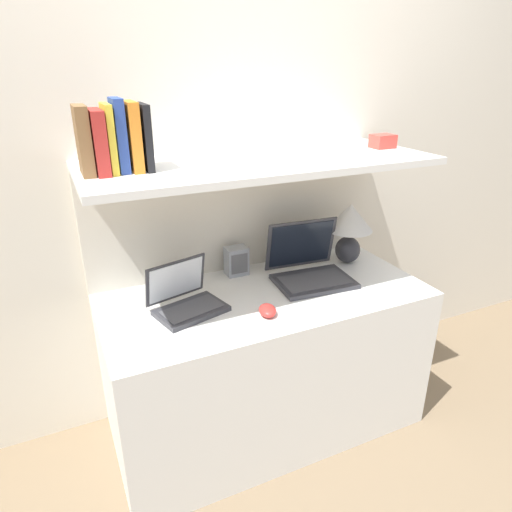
# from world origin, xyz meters

# --- Properties ---
(ground_plane) EXTENTS (12.00, 12.00, 0.00)m
(ground_plane) POSITION_xyz_m (0.00, 0.00, 0.00)
(ground_plane) COLOR #7A664C
(wall_back) EXTENTS (6.00, 0.05, 2.40)m
(wall_back) POSITION_xyz_m (0.00, 0.70, 1.20)
(wall_back) COLOR silver
(wall_back) RESTS_ON ground_plane
(desk) EXTENTS (1.40, 0.63, 0.70)m
(desk) POSITION_xyz_m (0.00, 0.32, 0.35)
(desk) COLOR white
(desk) RESTS_ON ground_plane
(back_riser) EXTENTS (1.40, 0.04, 1.25)m
(back_riser) POSITION_xyz_m (0.00, 0.65, 0.62)
(back_riser) COLOR silver
(back_riser) RESTS_ON ground_plane
(shelf) EXTENTS (1.40, 0.57, 0.03)m
(shelf) POSITION_xyz_m (0.00, 0.39, 1.26)
(shelf) COLOR white
(shelf) RESTS_ON back_riser
(table_lamp) EXTENTS (0.22, 0.22, 0.30)m
(table_lamp) POSITION_xyz_m (0.51, 0.46, 0.90)
(table_lamp) COLOR #2D2D33
(table_lamp) RESTS_ON desk
(laptop_large) EXTENTS (0.36, 0.32, 0.26)m
(laptop_large) POSITION_xyz_m (0.24, 0.37, 0.76)
(laptop_large) COLOR #333338
(laptop_large) RESTS_ON desk
(laptop_small) EXTENTS (0.31, 0.28, 0.19)m
(laptop_small) POSITION_xyz_m (-0.35, 0.34, 0.75)
(laptop_small) COLOR #333338
(laptop_small) RESTS_ON desk
(computer_mouse) EXTENTS (0.09, 0.11, 0.04)m
(computer_mouse) POSITION_xyz_m (-0.07, 0.16, 0.72)
(computer_mouse) COLOR red
(computer_mouse) RESTS_ON desk
(router_box) EXTENTS (0.10, 0.08, 0.13)m
(router_box) POSITION_xyz_m (-0.04, 0.56, 0.77)
(router_box) COLOR gray
(router_box) RESTS_ON desk
(book_brown) EXTENTS (0.04, 0.14, 0.23)m
(book_brown) POSITION_xyz_m (-0.65, 0.39, 1.39)
(book_brown) COLOR brown
(book_brown) RESTS_ON shelf
(book_red) EXTENTS (0.04, 0.17, 0.21)m
(book_red) POSITION_xyz_m (-0.60, 0.39, 1.38)
(book_red) COLOR #A82823
(book_red) RESTS_ON shelf
(book_yellow) EXTENTS (0.02, 0.15, 0.23)m
(book_yellow) POSITION_xyz_m (-0.57, 0.39, 1.39)
(book_yellow) COLOR gold
(book_yellow) RESTS_ON shelf
(book_blue) EXTENTS (0.03, 0.12, 0.24)m
(book_blue) POSITION_xyz_m (-0.53, 0.39, 1.40)
(book_blue) COLOR #284293
(book_blue) RESTS_ON shelf
(book_orange) EXTENTS (0.04, 0.15, 0.23)m
(book_orange) POSITION_xyz_m (-0.49, 0.39, 1.39)
(book_orange) COLOR orange
(book_orange) RESTS_ON shelf
(book_black) EXTENTS (0.03, 0.15, 0.22)m
(book_black) POSITION_xyz_m (-0.45, 0.39, 1.39)
(book_black) COLOR black
(book_black) RESTS_ON shelf
(shelf_gadget) EXTENTS (0.10, 0.08, 0.06)m
(shelf_gadget) POSITION_xyz_m (0.60, 0.39, 1.30)
(shelf_gadget) COLOR #CC3D33
(shelf_gadget) RESTS_ON shelf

